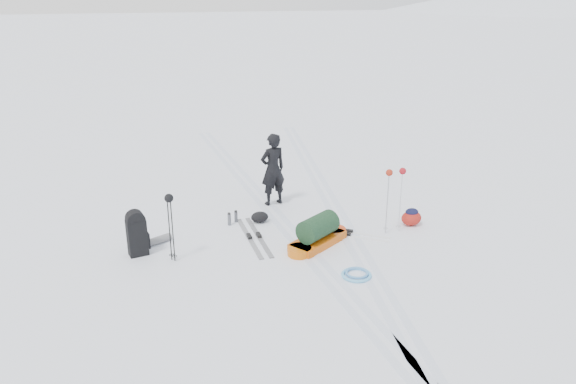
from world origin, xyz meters
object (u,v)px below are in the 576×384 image
object	(u,v)px
skier	(273,169)
expedition_rucksack	(140,233)
pulk_sled	(318,234)
ski_poles_black	(169,206)

from	to	relation	value
skier	expedition_rucksack	xyz separation A→B (m)	(-3.02, -1.80, -0.43)
skier	pulk_sled	world-z (taller)	skier
skier	pulk_sled	bearing A→B (deg)	82.03
skier	ski_poles_black	world-z (taller)	skier
pulk_sled	ski_poles_black	distance (m)	2.89
ski_poles_black	skier	bearing A→B (deg)	38.94
skier	ski_poles_black	size ratio (longest dim) A/B	1.28
skier	ski_poles_black	xyz separation A→B (m)	(-2.46, -2.26, 0.23)
pulk_sled	ski_poles_black	xyz separation A→B (m)	(-2.76, 0.09, 0.83)
pulk_sled	expedition_rucksack	size ratio (longest dim) A/B	1.77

